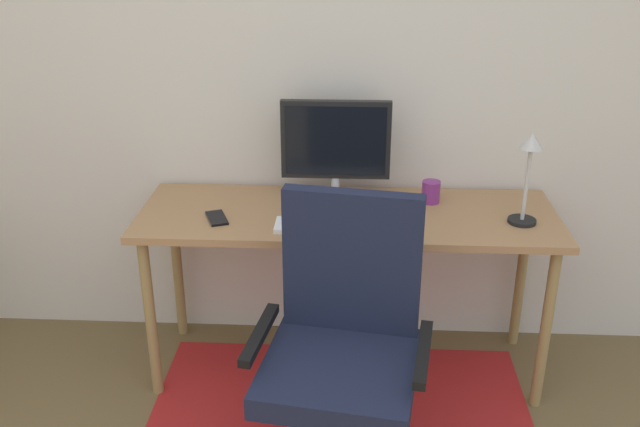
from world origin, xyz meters
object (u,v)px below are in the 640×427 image
Objects in this scene: coffee_cup at (431,192)px; desk at (348,229)px; desk_lamp at (529,167)px; computer_mouse at (411,224)px; office_chair at (342,379)px; keyboard at (331,226)px; monitor at (336,144)px; cell_phone at (217,218)px.

desk is at bearing -160.03° from coffee_cup.
computer_mouse is at bearing -170.86° from desk_lamp.
desk_lamp is 1.06m from office_chair.
coffee_cup is at bearing 34.94° from keyboard.
desk is 0.75m from desk_lamp.
monitor reaches higher than coffee_cup.
monitor is 1.24× the size of desk_lamp.
monitor is 0.44× the size of office_chair.
keyboard is 0.50m from coffee_cup.
monitor is 4.33× the size of computer_mouse.
keyboard is at bearing 105.84° from office_chair.
computer_mouse is 0.29× the size of desk_lamp.
office_chair is at bearing -116.20° from computer_mouse.
computer_mouse is 0.28m from coffee_cup.
computer_mouse is at bearing -43.45° from monitor.
computer_mouse is 0.10× the size of office_chair.
computer_mouse is 1.12× the size of coffee_cup.
keyboard is at bearing -176.10° from computer_mouse.
coffee_cup is (0.34, 0.12, 0.12)m from desk.
monitor is 4.85× the size of coffee_cup.
computer_mouse is 0.67m from office_chair.
monitor is at bearing 177.13° from coffee_cup.
office_chair is (-0.25, -0.50, -0.36)m from computer_mouse.
cell_phone is (-0.76, 0.04, -0.01)m from computer_mouse.
office_chair is (-0.69, -0.57, -0.58)m from desk_lamp.
monitor reaches higher than desk.
cell_phone is at bearing -165.55° from coffee_cup.
computer_mouse is at bearing -24.83° from cell_phone.
cell_phone is at bearing 176.88° from computer_mouse.
computer_mouse reaches higher than keyboard.
cell_phone is 0.38× the size of desk_lamp.
office_chair is at bearing -83.10° from keyboard.
coffee_cup is 0.25× the size of desk_lamp.
office_chair is (0.06, -0.48, -0.35)m from keyboard.
cell_phone is at bearing 142.18° from office_chair.
desk is 18.24× the size of coffee_cup.
desk_lamp is at bearing -20.32° from cell_phone.
monitor is at bearing 163.92° from desk_lamp.
desk is 0.29m from computer_mouse.
monitor is 0.98m from office_chair.
desk_lamp is at bearing 7.00° from keyboard.
coffee_cup reaches higher than computer_mouse.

